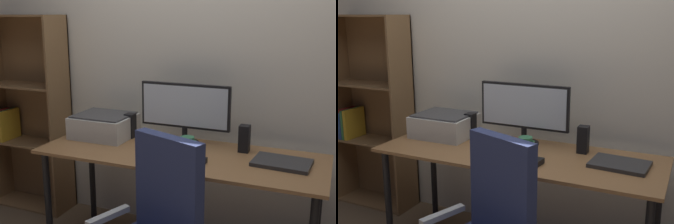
% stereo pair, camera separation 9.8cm
% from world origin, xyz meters
% --- Properties ---
extents(back_wall, '(6.40, 0.10, 2.60)m').
position_xyz_m(back_wall, '(0.00, 0.49, 1.30)').
color(back_wall, silver).
rests_on(back_wall, ground).
extents(desk, '(1.77, 0.65, 0.74)m').
position_xyz_m(desk, '(0.00, 0.00, 0.66)').
color(desk, olive).
rests_on(desk, ground).
extents(monitor, '(0.61, 0.20, 0.40)m').
position_xyz_m(monitor, '(-0.04, 0.18, 0.98)').
color(monitor, black).
rests_on(monitor, desk).
extents(keyboard, '(0.29, 0.11, 0.02)m').
position_xyz_m(keyboard, '(-0.02, -0.15, 0.75)').
color(keyboard, silver).
rests_on(keyboard, desk).
extents(mouse, '(0.07, 0.10, 0.03)m').
position_xyz_m(mouse, '(0.18, -0.15, 0.76)').
color(mouse, black).
rests_on(mouse, desk).
extents(coffee_mug, '(0.10, 0.09, 0.10)m').
position_xyz_m(coffee_mug, '(0.04, 0.03, 0.79)').
color(coffee_mug, '#387F51').
rests_on(coffee_mug, desk).
extents(laptop, '(0.34, 0.25, 0.02)m').
position_xyz_m(laptop, '(0.62, 0.03, 0.75)').
color(laptop, '#2D2D30').
rests_on(laptop, desk).
extents(speaker_left, '(0.06, 0.07, 0.17)m').
position_xyz_m(speaker_left, '(-0.44, 0.17, 0.82)').
color(speaker_left, black).
rests_on(speaker_left, desk).
extents(speaker_right, '(0.06, 0.07, 0.17)m').
position_xyz_m(speaker_right, '(0.36, 0.17, 0.82)').
color(speaker_right, black).
rests_on(speaker_right, desk).
extents(printer, '(0.40, 0.34, 0.16)m').
position_xyz_m(printer, '(-0.62, 0.12, 0.82)').
color(printer, silver).
rests_on(printer, desk).
extents(bookshelf, '(0.69, 0.28, 1.57)m').
position_xyz_m(bookshelf, '(-1.47, 0.32, 0.77)').
color(bookshelf, brown).
rests_on(bookshelf, ground).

